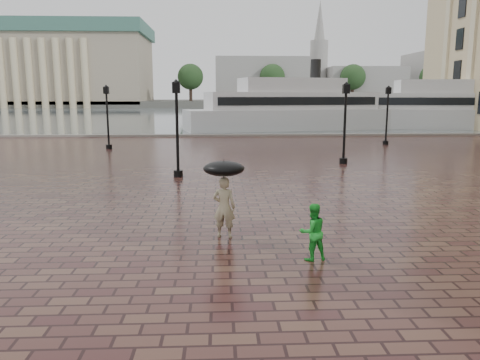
% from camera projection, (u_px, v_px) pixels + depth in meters
% --- Properties ---
extents(ground, '(300.00, 300.00, 0.00)m').
position_uv_depth(ground, '(369.00, 238.00, 12.66)').
color(ground, '#341817').
rests_on(ground, ground).
extents(harbour_water, '(240.00, 240.00, 0.00)m').
position_uv_depth(harbour_water, '(237.00, 113.00, 103.09)').
color(harbour_water, '#4C585D').
rests_on(harbour_water, ground).
extents(quay_edge, '(80.00, 0.60, 0.30)m').
position_uv_depth(quay_edge, '(262.00, 136.00, 44.12)').
color(quay_edge, slate).
rests_on(quay_edge, ground).
extents(far_shore, '(300.00, 60.00, 2.00)m').
position_uv_depth(far_shore, '(230.00, 103.00, 169.75)').
color(far_shore, '#4C4C47').
rests_on(far_shore, ground).
extents(museum, '(57.00, 32.50, 26.00)m').
position_uv_depth(museum, '(60.00, 63.00, 149.90)').
color(museum, gray).
rests_on(museum, ground).
extents(distant_skyline, '(102.50, 22.00, 33.00)m').
position_uv_depth(distant_skyline, '(370.00, 78.00, 160.52)').
color(distant_skyline, gray).
rests_on(distant_skyline, ground).
extents(far_trees, '(188.00, 8.00, 13.50)m').
position_uv_depth(far_trees, '(232.00, 77.00, 146.62)').
color(far_trees, '#2D2119').
rests_on(far_trees, ground).
extents(street_lamps, '(21.44, 14.44, 4.40)m').
position_uv_depth(street_lamps, '(259.00, 119.00, 29.38)').
color(street_lamps, black).
rests_on(street_lamps, ground).
extents(adult_pedestrian, '(0.68, 0.52, 1.68)m').
position_uv_depth(adult_pedestrian, '(224.00, 207.00, 12.58)').
color(adult_pedestrian, tan).
rests_on(adult_pedestrian, ground).
extents(child_pedestrian, '(0.77, 0.67, 1.35)m').
position_uv_depth(child_pedestrian, '(313.00, 232.00, 10.89)').
color(child_pedestrian, green).
rests_on(child_pedestrian, ground).
extents(ferry_near, '(24.20, 10.78, 7.72)m').
position_uv_depth(ferry_near, '(291.00, 109.00, 51.97)').
color(ferry_near, silver).
rests_on(ferry_near, ground).
extents(ferry_far, '(23.72, 9.43, 7.58)m').
position_uv_depth(ferry_far, '(446.00, 109.00, 54.04)').
color(ferry_far, silver).
rests_on(ferry_far, ground).
extents(umbrella, '(1.10, 1.10, 1.14)m').
position_uv_depth(umbrella, '(224.00, 169.00, 12.40)').
color(umbrella, black).
rests_on(umbrella, ground).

